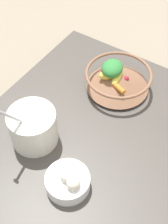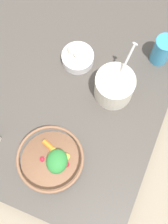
% 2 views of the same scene
% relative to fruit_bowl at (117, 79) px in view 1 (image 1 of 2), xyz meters
% --- Properties ---
extents(fruit_bowl, '(0.22, 0.22, 0.10)m').
position_rel_fruit_bowl_xyz_m(fruit_bowl, '(0.00, 0.00, 0.00)').
color(fruit_bowl, brown).
rests_on(fruit_bowl, countertop).
extents(yogurt_tub, '(0.14, 0.17, 0.22)m').
position_rel_fruit_bowl_xyz_m(yogurt_tub, '(0.10, 0.31, 0.02)').
color(yogurt_tub, silver).
rests_on(yogurt_tub, countertop).
extents(garlic_bowl, '(0.12, 0.12, 0.07)m').
position_rel_fruit_bowl_xyz_m(garlic_bowl, '(-0.07, 0.38, -0.02)').
color(garlic_bowl, white).
rests_on(garlic_bowl, countertop).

